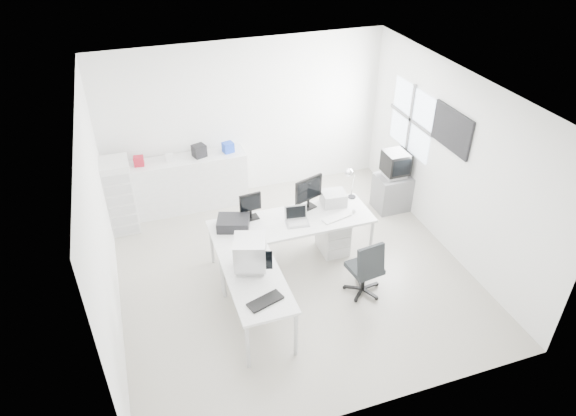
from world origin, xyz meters
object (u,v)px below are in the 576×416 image
object	(u,v)px
inkjet_printer	(233,223)
filing_cabinet	(120,196)
side_desk	(257,303)
tv_cabinet	(392,192)
laser_printer	(334,198)
main_desk	(292,241)
sideboard	(191,183)
laptop	(297,217)
lcd_monitor_large	(309,193)
crt_tv	(396,165)
office_chair	(365,265)
crt_monitor	(250,254)
lcd_monitor_small	(250,207)
drawer_pedestal	(333,234)

from	to	relation	value
inkjet_printer	filing_cabinet	world-z (taller)	filing_cabinet
side_desk	tv_cabinet	world-z (taller)	side_desk
laser_printer	side_desk	bearing A→B (deg)	-135.28
main_desk	sideboard	distance (m)	2.33
inkjet_printer	laptop	world-z (taller)	laptop
main_desk	lcd_monitor_large	xyz separation A→B (m)	(0.35, 0.25, 0.63)
side_desk	crt_tv	distance (m)	3.61
main_desk	crt_tv	xyz separation A→B (m)	(2.15, 0.84, 0.49)
laptop	laser_printer	world-z (taller)	laptop
laser_printer	office_chair	size ratio (longest dim) A/B	0.38
laptop	office_chair	distance (m)	1.18
crt_monitor	filing_cabinet	size ratio (longest dim) A/B	0.36
laser_printer	main_desk	bearing A→B (deg)	-158.45
inkjet_printer	lcd_monitor_small	size ratio (longest dim) A/B	1.09
lcd_monitor_small	crt_tv	world-z (taller)	lcd_monitor_small
lcd_monitor_large	laptop	xyz separation A→B (m)	(-0.30, -0.35, -0.14)
main_desk	lcd_monitor_large	size ratio (longest dim) A/B	4.71
crt_tv	laptop	bearing A→B (deg)	-155.85
inkjet_printer	lcd_monitor_large	bearing A→B (deg)	25.82
laser_printer	laptop	bearing A→B (deg)	-150.24
crt_monitor	lcd_monitor_small	bearing A→B (deg)	92.55
inkjet_printer	tv_cabinet	xyz separation A→B (m)	(3.00, 0.74, -0.51)
tv_cabinet	crt_tv	distance (m)	0.55
laser_printer	inkjet_printer	bearing A→B (deg)	-170.51
lcd_monitor_small	laser_printer	world-z (taller)	lcd_monitor_small
lcd_monitor_large	laser_printer	bearing A→B (deg)	-23.99
lcd_monitor_small	filing_cabinet	world-z (taller)	filing_cabinet
drawer_pedestal	sideboard	xyz separation A→B (m)	(-1.86, 1.96, 0.18)
inkjet_printer	lcd_monitor_large	xyz separation A→B (m)	(1.20, 0.15, 0.18)
main_desk	drawer_pedestal	distance (m)	0.71
main_desk	lcd_monitor_small	bearing A→B (deg)	155.56
drawer_pedestal	office_chair	xyz separation A→B (m)	(0.03, -1.02, 0.17)
drawer_pedestal	office_chair	bearing A→B (deg)	-88.14
inkjet_printer	sideboard	world-z (taller)	sideboard
office_chair	tv_cabinet	size ratio (longest dim) A/B	1.47
drawer_pedestal	crt_monitor	distance (m)	1.92
lcd_monitor_small	laptop	bearing A→B (deg)	-35.90
tv_cabinet	inkjet_printer	bearing A→B (deg)	-166.11
crt_tv	laser_printer	bearing A→B (deg)	-156.07
main_desk	laptop	bearing A→B (deg)	-63.43
inkjet_printer	crt_monitor	world-z (taller)	crt_monitor
drawer_pedestal	crt_tv	bearing A→B (deg)	28.62
filing_cabinet	crt_monitor	bearing A→B (deg)	-59.85
inkjet_printer	laptop	bearing A→B (deg)	6.17
laptop	office_chair	size ratio (longest dim) A/B	0.38
inkjet_printer	sideboard	xyz separation A→B (m)	(-0.31, 1.91, -0.35)
side_desk	laser_printer	world-z (taller)	laser_printer
crt_monitor	tv_cabinet	distance (m)	3.51
drawer_pedestal	tv_cabinet	size ratio (longest dim) A/B	0.94
laser_printer	filing_cabinet	bearing A→B (deg)	159.25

